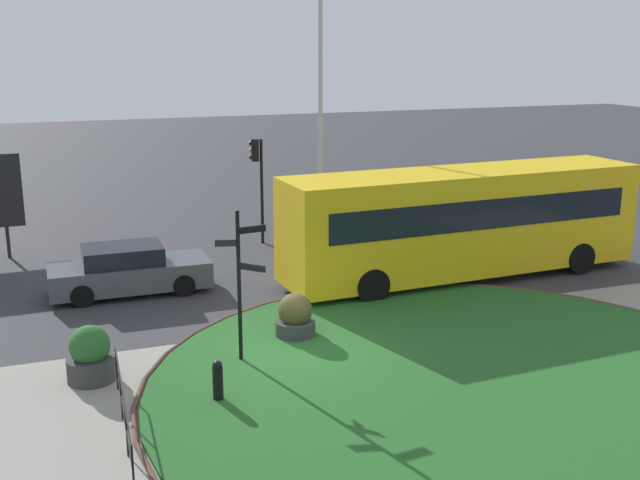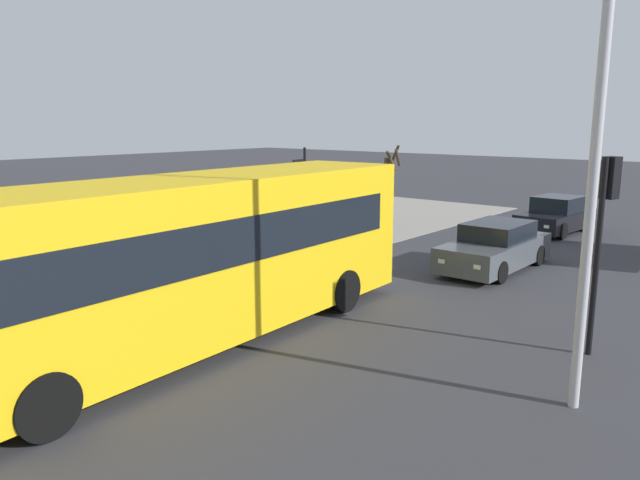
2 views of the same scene
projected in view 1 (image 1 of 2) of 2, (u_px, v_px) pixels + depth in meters
The scene contains 13 objects.
ground at pixel (290, 355), 18.16m from camera, with size 120.00×120.00×0.00m, color #333338.
sidewalk_paving at pixel (323, 394), 16.14m from camera, with size 32.00×7.55×0.02m, color gray.
grass_island at pixel (474, 385), 16.44m from camera, with size 13.92×13.92×0.10m, color #235B23.
grass_kerb_ring at pixel (474, 385), 16.44m from camera, with size 14.23×14.23×0.11m, color brown.
signpost_directional at pixel (241, 277), 17.21m from camera, with size 1.15×1.00×3.57m.
bollard_foreground at pixel (218, 381), 15.62m from camera, with size 0.21×0.21×0.93m.
railing_grass_edge at pixel (123, 406), 14.17m from camera, with size 0.24×4.33×1.00m.
bus_yellow at pixel (463, 221), 23.76m from camera, with size 11.55×2.96×3.36m.
car_far_lane at pixel (128, 271), 22.50m from camera, with size 4.58×1.86×1.43m.
traffic_light_near at pixel (258, 168), 27.63m from camera, with size 0.48×0.32×3.79m.
lamppost_tall at pixel (320, 106), 28.37m from camera, with size 0.32×0.32×9.12m.
planter_near_signpost at pixel (90, 356), 16.63m from camera, with size 1.03×1.03×1.26m.
planter_kerbside at pixel (295, 318), 19.06m from camera, with size 0.99×0.99×1.16m.
Camera 1 is at (-5.24, -16.12, 7.10)m, focal length 43.56 mm.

